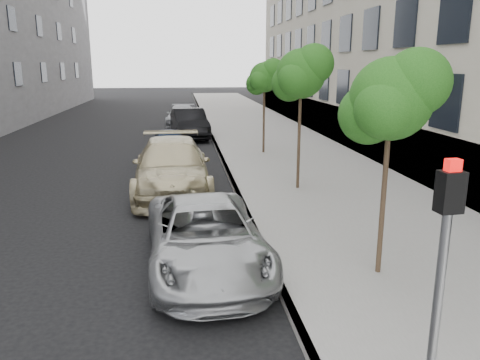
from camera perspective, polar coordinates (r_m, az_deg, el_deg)
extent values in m
plane|color=black|center=(7.83, -1.99, -17.87)|extent=(160.00, 160.00, 0.00)
cube|color=gray|center=(31.27, 1.82, 6.51)|extent=(6.40, 72.00, 0.14)
cube|color=#9E9B93|center=(30.94, -3.94, 6.40)|extent=(0.15, 72.00, 0.14)
cylinder|color=#38281C|center=(9.17, 17.31, 1.05)|extent=(0.10, 0.10, 4.08)
sphere|color=#185616|center=(8.98, 17.93, 9.40)|extent=(1.51, 1.51, 1.51)
sphere|color=#185616|center=(8.94, 20.69, 11.09)|extent=(1.20, 1.20, 1.20)
sphere|color=#185616|center=(9.11, 15.40, 7.73)|extent=(1.13, 1.13, 1.13)
cylinder|color=#38281C|center=(15.21, 7.27, 7.09)|extent=(0.10, 0.10, 4.39)
sphere|color=#185616|center=(15.11, 7.44, 12.73)|extent=(1.55, 1.55, 1.55)
sphere|color=#185616|center=(15.00, 9.01, 13.81)|extent=(1.24, 1.24, 1.24)
sphere|color=#185616|center=(15.29, 6.06, 11.65)|extent=(1.16, 1.16, 1.16)
cylinder|color=#38281C|center=(21.55, 2.94, 8.80)|extent=(0.10, 0.10, 4.11)
sphere|color=#185616|center=(21.47, 2.98, 12.40)|extent=(1.34, 1.34, 1.34)
sphere|color=#185616|center=(21.33, 4.04, 13.18)|extent=(1.07, 1.07, 1.07)
sphere|color=#185616|center=(21.67, 2.06, 11.63)|extent=(1.00, 1.00, 1.00)
cylinder|color=#939699|center=(5.58, 22.66, -16.24)|extent=(0.10, 0.10, 2.56)
cube|color=black|center=(5.03, 24.24, -1.33)|extent=(0.25, 0.20, 0.42)
cube|color=red|center=(4.97, 24.55, 1.67)|extent=(0.15, 0.11, 0.12)
imported|color=#A7A9AB|center=(9.67, -4.23, -6.88)|extent=(2.59, 5.12, 1.39)
imported|color=tan|center=(15.45, -8.31, 1.62)|extent=(2.53, 5.99, 1.73)
imported|color=black|center=(20.93, -8.62, 4.30)|extent=(1.83, 4.03, 1.34)
imported|color=black|center=(27.09, -6.21, 6.88)|extent=(2.29, 5.15, 1.64)
imported|color=#93949A|center=(32.50, -7.13, 7.78)|extent=(2.22, 4.81, 1.36)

